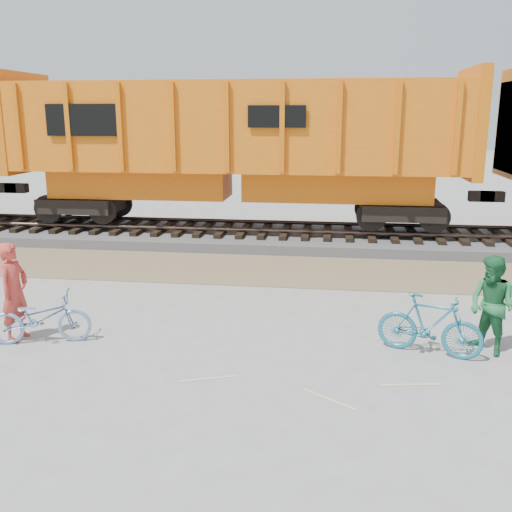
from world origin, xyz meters
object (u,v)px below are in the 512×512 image
object	(u,v)px
hopper_car_center	(236,144)
person_man	(492,305)
person_solo	(14,292)
bicycle_blue	(40,318)
bicycle_teal	(430,325)

from	to	relation	value
hopper_car_center	person_man	world-z (taller)	hopper_car_center
hopper_car_center	person_solo	xyz separation A→B (m)	(-2.49, -8.68, -2.13)
bicycle_blue	hopper_car_center	bearing A→B (deg)	-28.21
bicycle_blue	person_solo	world-z (taller)	person_solo
hopper_car_center	bicycle_blue	xyz separation A→B (m)	(-1.99, -8.78, -2.56)
bicycle_blue	bicycle_teal	size ratio (longest dim) A/B	1.00
bicycle_teal	person_man	bearing A→B (deg)	-60.90
bicycle_teal	person_man	xyz separation A→B (m)	(1.00, 0.20, 0.32)
person_man	hopper_car_center	bearing A→B (deg)	177.90
bicycle_teal	person_man	size ratio (longest dim) A/B	1.03
bicycle_teal	person_man	world-z (taller)	person_man
bicycle_blue	bicycle_teal	bearing A→B (deg)	-102.20
hopper_car_center	bicycle_teal	bearing A→B (deg)	-61.09
hopper_car_center	person_man	size ratio (longest dim) A/B	8.43
hopper_car_center	person_man	distance (m)	10.19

